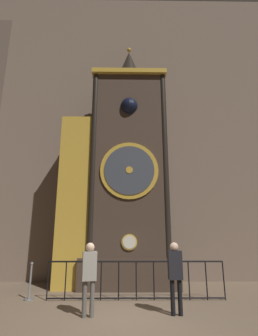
% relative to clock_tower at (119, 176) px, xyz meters
% --- Properties ---
extents(ground_plane, '(28.00, 28.00, 0.00)m').
position_rel_clock_tower_xyz_m(ground_plane, '(0.22, -3.87, -4.25)').
color(ground_plane, '#75604C').
extents(cathedral_back_wall, '(24.00, 0.32, 14.71)m').
position_rel_clock_tower_xyz_m(cathedral_back_wall, '(0.13, 1.56, 3.10)').
color(cathedral_back_wall, '#7A6656').
rests_on(cathedral_back_wall, ground_plane).
extents(clock_tower, '(4.57, 1.80, 10.39)m').
position_rel_clock_tower_xyz_m(clock_tower, '(0.00, 0.00, 0.00)').
color(clock_tower, '#423328').
rests_on(clock_tower, ground_plane).
extents(railing_fence, '(5.37, 0.05, 1.12)m').
position_rel_clock_tower_xyz_m(railing_fence, '(0.60, -1.90, -3.63)').
color(railing_fence, black).
rests_on(railing_fence, ground_plane).
extents(visitor_near, '(0.38, 0.29, 1.69)m').
position_rel_clock_tower_xyz_m(visitor_near, '(-0.62, -3.60, -3.23)').
color(visitor_near, '#58554F').
rests_on(visitor_near, ground_plane).
extents(visitor_far, '(0.35, 0.23, 1.69)m').
position_rel_clock_tower_xyz_m(visitor_far, '(1.51, -3.48, -3.23)').
color(visitor_far, black).
rests_on(visitor_far, ground_plane).
extents(stanchion_post, '(0.28, 0.28, 1.08)m').
position_rel_clock_tower_xyz_m(stanchion_post, '(-2.63, -1.81, -3.90)').
color(stanchion_post, gray).
rests_on(stanchion_post, ground_plane).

